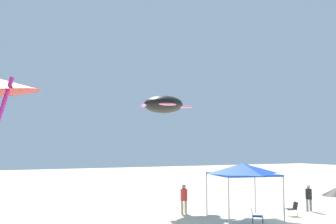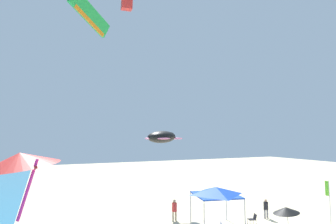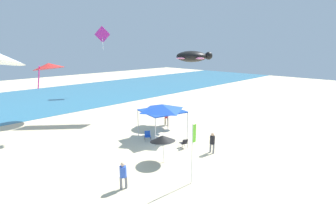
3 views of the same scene
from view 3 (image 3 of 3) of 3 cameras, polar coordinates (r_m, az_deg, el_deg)
name	(u,v)px [view 3 (image 3 of 3)]	position (r m, az deg, el deg)	size (l,w,h in m)	color
ground	(174,155)	(19.88, 1.42, -9.74)	(120.00, 120.00, 0.10)	beige
ocean_strip	(36,100)	(44.70, -27.60, 2.41)	(120.00, 23.18, 0.02)	teal
canopy_tent	(162,108)	(22.74, -1.31, 0.91)	(4.02, 3.91, 3.12)	#B7B7BC
beach_umbrella	(163,138)	(18.17, -1.24, -5.94)	(1.86, 1.87, 2.12)	silver
folding_chair_right_of_tent	(148,135)	(22.69, -4.62, -5.21)	(0.79, 0.81, 0.82)	black
folding_chair_facing_ocean	(184,143)	(20.96, 3.62, -6.90)	(0.68, 0.75, 0.82)	black
banner_flag	(193,148)	(15.18, 5.56, -8.07)	(0.36, 0.06, 3.84)	silver
person_far_stroller	(123,173)	(15.33, -10.07, -13.43)	(0.43, 0.40, 1.68)	slate
person_near_umbrella	(166,116)	(26.69, -0.34, -0.86)	(0.42, 0.46, 1.77)	#C6B28C
person_beachcomber	(212,141)	(20.16, 9.94, -6.49)	(0.39, 0.44, 1.65)	slate
kite_delta_red	(49,66)	(31.49, -25.28, 9.35)	(4.27, 4.30, 2.92)	red
kite_diamond_magenta	(102,35)	(45.67, -14.56, 16.38)	(1.72, 2.18, 3.90)	#E02D9E
kite_turtle_black	(192,57)	(28.16, 5.49, 12.33)	(4.20, 4.20, 1.31)	black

